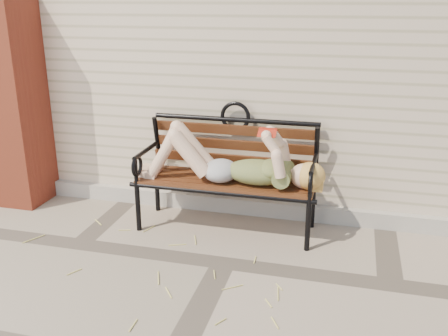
# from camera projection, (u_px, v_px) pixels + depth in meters

# --- Properties ---
(ground) EXTENTS (80.00, 80.00, 0.00)m
(ground) POSITION_uv_depth(u_px,v_px,m) (224.00, 263.00, 3.90)
(ground) COLOR gray
(ground) RESTS_ON ground
(house_wall) EXTENTS (8.00, 4.00, 3.00)m
(house_wall) POSITION_uv_depth(u_px,v_px,m) (284.00, 37.00, 6.15)
(house_wall) COLOR beige
(house_wall) RESTS_ON ground
(foundation_strip) EXTENTS (8.00, 0.10, 0.15)m
(foundation_strip) POSITION_uv_depth(u_px,v_px,m) (249.00, 206.00, 4.76)
(foundation_strip) COLOR #A69F96
(foundation_strip) RESTS_ON ground
(brick_pillar) EXTENTS (0.50, 0.50, 2.00)m
(brick_pillar) POSITION_uv_depth(u_px,v_px,m) (12.00, 103.00, 4.80)
(brick_pillar) COLOR #AE4227
(brick_pillar) RESTS_ON ground
(garden_bench) EXTENTS (1.68, 0.67, 1.09)m
(garden_bench) POSITION_uv_depth(u_px,v_px,m) (229.00, 160.00, 4.38)
(garden_bench) COLOR black
(garden_bench) RESTS_ON ground
(reading_woman) EXTENTS (1.59, 0.36, 0.50)m
(reading_woman) POSITION_uv_depth(u_px,v_px,m) (227.00, 161.00, 4.24)
(reading_woman) COLOR #093840
(reading_woman) RESTS_ON ground
(straw_scatter) EXTENTS (2.59, 1.65, 0.01)m
(straw_scatter) POSITION_uv_depth(u_px,v_px,m) (85.00, 255.00, 4.00)
(straw_scatter) COLOR #DBCE6A
(straw_scatter) RESTS_ON ground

